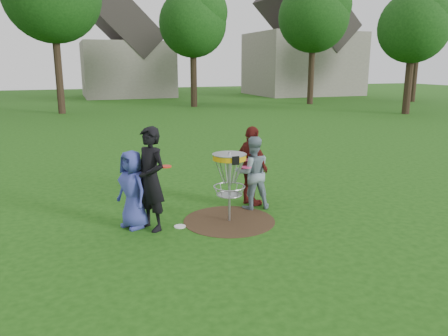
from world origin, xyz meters
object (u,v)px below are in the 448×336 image
object	(u,v)px
player_blue	(132,189)
player_black	(151,179)
disc_golf_basket	(229,170)
player_maroon	(252,166)
player_grey	(253,173)

from	to	relation	value
player_blue	player_black	xyz separation A→B (m)	(0.31, -0.22, 0.22)
player_blue	player_black	distance (m)	0.44
player_black	disc_golf_basket	distance (m)	1.50
player_black	disc_golf_basket	size ratio (longest dim) A/B	1.39
player_blue	player_maroon	world-z (taller)	player_maroon
player_grey	player_maroon	bearing A→B (deg)	-100.26
player_blue	player_grey	size ratio (longest dim) A/B	0.95
player_black	disc_golf_basket	xyz separation A→B (m)	(1.50, -0.10, 0.06)
player_black	disc_golf_basket	bearing A→B (deg)	58.76
player_blue	player_black	world-z (taller)	player_black
player_maroon	player_grey	bearing A→B (deg)	148.41
player_blue	player_black	size ratio (longest dim) A/B	0.77
player_grey	player_maroon	size ratio (longest dim) A/B	0.90
player_blue	player_black	bearing A→B (deg)	26.93
player_blue	disc_golf_basket	distance (m)	1.85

